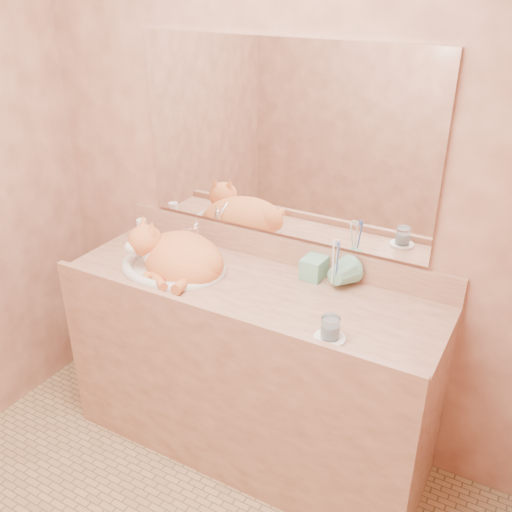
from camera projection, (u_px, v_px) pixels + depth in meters
The scene contains 12 objects.
wall_back at pixel (281, 174), 2.37m from camera, with size 2.40×0.02×2.50m, color #915542.
vanity_counter at pixel (249, 370), 2.53m from camera, with size 1.60×0.55×0.85m, color brown, non-canonical shape.
mirror at pixel (281, 142), 2.30m from camera, with size 1.30×0.02×0.80m, color white.
sink_basin at pixel (172, 253), 2.45m from camera, with size 0.47×0.39×0.15m, color white, non-canonical shape.
faucet at pixel (196, 237), 2.59m from camera, with size 0.04×0.11×0.15m, color white, non-canonical shape.
cat at pixel (177, 255), 2.45m from camera, with size 0.41×0.34×0.23m, color #D66831, non-canonical shape.
soap_dispenser at pixel (308, 261), 2.32m from camera, with size 0.09×0.09×0.20m, color #73B89B.
toothbrush_cup at pixel (334, 278), 2.28m from camera, with size 0.12×0.12×0.11m, color #73B89B.
toothbrushes at pixel (335, 261), 2.24m from camera, with size 0.04×0.04×0.23m, color white, non-canonical shape.
saucer at pixel (330, 338), 2.00m from camera, with size 0.11×0.11×0.01m, color white.
water_glass at pixel (330, 328), 1.98m from camera, with size 0.07×0.07×0.08m, color silver.
lotion_bottle at pixel (142, 231), 2.70m from camera, with size 0.05×0.05×0.11m, color white.
Camera 1 is at (1.02, -1.03, 2.01)m, focal length 40.00 mm.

